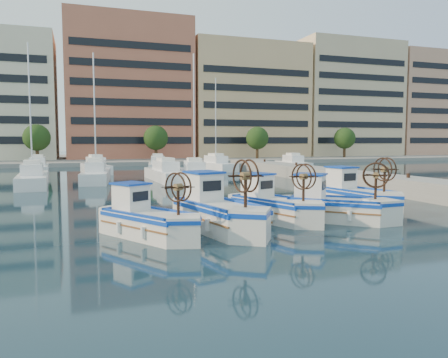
{
  "coord_description": "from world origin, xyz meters",
  "views": [
    {
      "loc": [
        -8.31,
        -17.98,
        3.7
      ],
      "look_at": [
        -0.29,
        5.82,
        1.5
      ],
      "focal_mm": 35.0,
      "sensor_mm": 36.0,
      "label": 1
    }
  ],
  "objects_px": {
    "fishing_boat_d": "(332,205)",
    "fishing_boat_a": "(147,219)",
    "fishing_boat_b": "(217,210)",
    "fishing_boat_c": "(272,204)",
    "fishing_boat_e": "(355,195)"
  },
  "relations": [
    {
      "from": "fishing_boat_c",
      "to": "fishing_boat_e",
      "type": "height_order",
      "value": "fishing_boat_e"
    },
    {
      "from": "fishing_boat_a",
      "to": "fishing_boat_b",
      "type": "height_order",
      "value": "fishing_boat_b"
    },
    {
      "from": "fishing_boat_c",
      "to": "fishing_boat_e",
      "type": "relative_size",
      "value": 0.95
    },
    {
      "from": "fishing_boat_b",
      "to": "fishing_boat_e",
      "type": "xyz_separation_m",
      "value": [
        8.7,
        2.84,
        -0.04
      ]
    },
    {
      "from": "fishing_boat_a",
      "to": "fishing_boat_e",
      "type": "relative_size",
      "value": 0.9
    },
    {
      "from": "fishing_boat_d",
      "to": "fishing_boat_e",
      "type": "distance_m",
      "value": 3.93
    },
    {
      "from": "fishing_boat_b",
      "to": "fishing_boat_e",
      "type": "distance_m",
      "value": 9.15
    },
    {
      "from": "fishing_boat_b",
      "to": "fishing_boat_e",
      "type": "relative_size",
      "value": 1.05
    },
    {
      "from": "fishing_boat_e",
      "to": "fishing_boat_a",
      "type": "bearing_deg",
      "value": -173.74
    },
    {
      "from": "fishing_boat_c",
      "to": "fishing_boat_d",
      "type": "bearing_deg",
      "value": -42.3
    },
    {
      "from": "fishing_boat_c",
      "to": "fishing_boat_e",
      "type": "bearing_deg",
      "value": -5.32
    },
    {
      "from": "fishing_boat_b",
      "to": "fishing_boat_a",
      "type": "bearing_deg",
      "value": 173.68
    },
    {
      "from": "fishing_boat_a",
      "to": "fishing_boat_e",
      "type": "height_order",
      "value": "fishing_boat_e"
    },
    {
      "from": "fishing_boat_d",
      "to": "fishing_boat_a",
      "type": "bearing_deg",
      "value": 136.66
    },
    {
      "from": "fishing_boat_d",
      "to": "fishing_boat_e",
      "type": "height_order",
      "value": "fishing_boat_e"
    }
  ]
}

